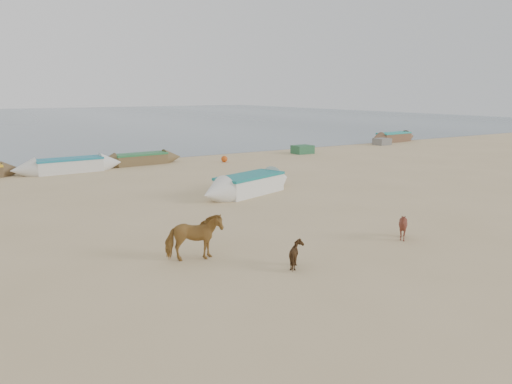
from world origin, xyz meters
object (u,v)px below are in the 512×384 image
(cow_adult, at_px, (194,237))
(near_canoe, at_px, (250,184))
(calf_right, at_px, (298,255))
(calf_front, at_px, (403,226))

(cow_adult, height_order, near_canoe, cow_adult)
(cow_adult, distance_m, calf_right, 3.03)
(near_canoe, bearing_deg, calf_right, -132.80)
(calf_front, xyz_separation_m, near_canoe, (-0.38, 9.12, 0.00))
(near_canoe, bearing_deg, calf_front, -106.64)
(cow_adult, xyz_separation_m, near_canoe, (6.32, 7.33, -0.22))
(calf_right, relative_size, near_canoe, 0.12)
(calf_front, distance_m, near_canoe, 9.13)
(cow_adult, bearing_deg, near_canoe, -23.56)
(calf_front, height_order, near_canoe, near_canoe)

